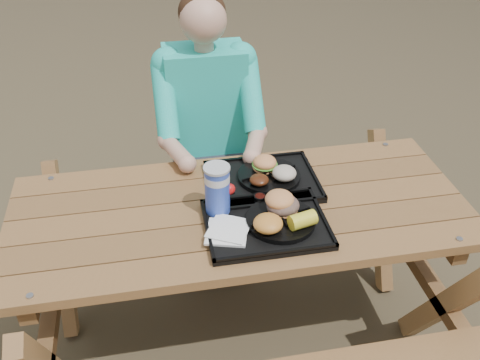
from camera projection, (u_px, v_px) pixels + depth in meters
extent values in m
plane|color=#999999|center=(240.00, 332.00, 2.53)|extent=(60.00, 60.00, 0.00)
cube|color=black|center=(266.00, 225.00, 1.99)|extent=(0.45, 0.35, 0.02)
cube|color=black|center=(262.00, 182.00, 2.22)|extent=(0.45, 0.35, 0.02)
cylinder|color=black|center=(281.00, 220.00, 1.99)|extent=(0.26, 0.26, 0.02)
cylinder|color=black|center=(269.00, 176.00, 2.22)|extent=(0.26, 0.26, 0.02)
cube|color=white|center=(227.00, 232.00, 1.94)|extent=(0.18, 0.18, 0.02)
cylinder|color=#1839B9|center=(217.00, 190.00, 2.00)|extent=(0.09, 0.09, 0.19)
cylinder|color=#310905|center=(260.00, 199.00, 2.09)|extent=(0.05, 0.05, 0.03)
cylinder|color=yellow|center=(275.00, 196.00, 2.10)|extent=(0.05, 0.05, 0.03)
ellipsoid|color=gold|center=(268.00, 223.00, 1.91)|extent=(0.11, 0.11, 0.05)
cube|color=black|center=(221.00, 183.00, 2.19)|extent=(0.09, 0.17, 0.01)
ellipsoid|color=#4B200F|center=(259.00, 180.00, 2.15)|extent=(0.08, 0.08, 0.04)
ellipsoid|color=beige|center=(284.00, 173.00, 2.17)|extent=(0.10, 0.10, 0.05)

